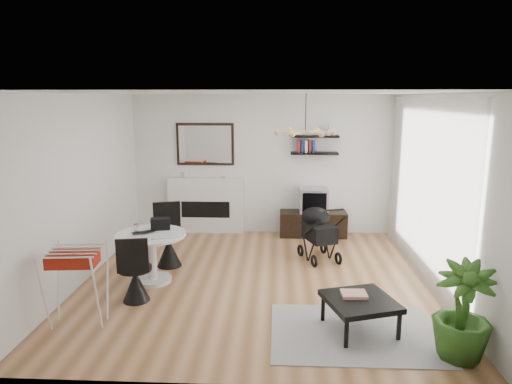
{
  "coord_description": "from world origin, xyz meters",
  "views": [
    {
      "loc": [
        0.31,
        -6.3,
        2.64
      ],
      "look_at": [
        -0.01,
        0.4,
        1.25
      ],
      "focal_mm": 32.0,
      "sensor_mm": 36.0,
      "label": 1
    }
  ],
  "objects_px": {
    "tv_console": "(313,224)",
    "stroller": "(318,235)",
    "fireplace": "(206,198)",
    "dining_table": "(152,250)",
    "coffee_table": "(360,302)",
    "potted_plant": "(462,311)",
    "drying_rack": "(77,285)",
    "crt_tv": "(314,200)"
  },
  "relations": [
    {
      "from": "drying_rack",
      "to": "stroller",
      "type": "bearing_deg",
      "value": 33.19
    },
    {
      "from": "stroller",
      "to": "potted_plant",
      "type": "distance_m",
      "value": 3.16
    },
    {
      "from": "coffee_table",
      "to": "crt_tv",
      "type": "bearing_deg",
      "value": 94.03
    },
    {
      "from": "crt_tv",
      "to": "drying_rack",
      "type": "xyz_separation_m",
      "value": [
        -3.02,
        -3.69,
        -0.22
      ]
    },
    {
      "from": "tv_console",
      "to": "fireplace",
      "type": "bearing_deg",
      "value": 175.73
    },
    {
      "from": "stroller",
      "to": "dining_table",
      "type": "bearing_deg",
      "value": -176.62
    },
    {
      "from": "tv_console",
      "to": "crt_tv",
      "type": "relative_size",
      "value": 2.4
    },
    {
      "from": "stroller",
      "to": "tv_console",
      "type": "bearing_deg",
      "value": 68.97
    },
    {
      "from": "tv_console",
      "to": "drying_rack",
      "type": "bearing_deg",
      "value": -129.3
    },
    {
      "from": "tv_console",
      "to": "dining_table",
      "type": "xyz_separation_m",
      "value": [
        -2.5,
        -2.38,
        0.24
      ]
    },
    {
      "from": "tv_console",
      "to": "potted_plant",
      "type": "distance_m",
      "value": 4.38
    },
    {
      "from": "fireplace",
      "to": "coffee_table",
      "type": "distance_m",
      "value": 4.52
    },
    {
      "from": "coffee_table",
      "to": "fireplace",
      "type": "bearing_deg",
      "value": 121.61
    },
    {
      "from": "dining_table",
      "to": "coffee_table",
      "type": "xyz_separation_m",
      "value": [
        2.76,
        -1.3,
        -0.13
      ]
    },
    {
      "from": "crt_tv",
      "to": "dining_table",
      "type": "relative_size",
      "value": 0.53
    },
    {
      "from": "drying_rack",
      "to": "stroller",
      "type": "relative_size",
      "value": 0.97
    },
    {
      "from": "drying_rack",
      "to": "potted_plant",
      "type": "bearing_deg",
      "value": -12.43
    },
    {
      "from": "drying_rack",
      "to": "stroller",
      "type": "distance_m",
      "value": 3.86
    },
    {
      "from": "crt_tv",
      "to": "dining_table",
      "type": "height_order",
      "value": "crt_tv"
    },
    {
      "from": "dining_table",
      "to": "fireplace",
      "type": "bearing_deg",
      "value": 81.12
    },
    {
      "from": "fireplace",
      "to": "crt_tv",
      "type": "distance_m",
      "value": 2.11
    },
    {
      "from": "coffee_table",
      "to": "potted_plant",
      "type": "xyz_separation_m",
      "value": [
        0.93,
        -0.52,
        0.17
      ]
    },
    {
      "from": "tv_console",
      "to": "drying_rack",
      "type": "xyz_separation_m",
      "value": [
        -3.02,
        -3.69,
        0.25
      ]
    },
    {
      "from": "stroller",
      "to": "coffee_table",
      "type": "height_order",
      "value": "stroller"
    },
    {
      "from": "dining_table",
      "to": "coffee_table",
      "type": "distance_m",
      "value": 3.05
    },
    {
      "from": "potted_plant",
      "to": "dining_table",
      "type": "bearing_deg",
      "value": 153.66
    },
    {
      "from": "fireplace",
      "to": "dining_table",
      "type": "bearing_deg",
      "value": -98.88
    },
    {
      "from": "stroller",
      "to": "coffee_table",
      "type": "distance_m",
      "value": 2.42
    },
    {
      "from": "tv_console",
      "to": "stroller",
      "type": "height_order",
      "value": "stroller"
    },
    {
      "from": "stroller",
      "to": "coffee_table",
      "type": "xyz_separation_m",
      "value": [
        0.27,
        -2.4,
        -0.06
      ]
    },
    {
      "from": "crt_tv",
      "to": "drying_rack",
      "type": "relative_size",
      "value": 0.57
    },
    {
      "from": "tv_console",
      "to": "stroller",
      "type": "relative_size",
      "value": 1.33
    },
    {
      "from": "fireplace",
      "to": "tv_console",
      "type": "height_order",
      "value": "fireplace"
    },
    {
      "from": "fireplace",
      "to": "stroller",
      "type": "distance_m",
      "value": 2.55
    },
    {
      "from": "potted_plant",
      "to": "tv_console",
      "type": "bearing_deg",
      "value": 105.78
    },
    {
      "from": "crt_tv",
      "to": "fireplace",
      "type": "bearing_deg",
      "value": 175.64
    },
    {
      "from": "coffee_table",
      "to": "dining_table",
      "type": "bearing_deg",
      "value": 154.73
    },
    {
      "from": "dining_table",
      "to": "drying_rack",
      "type": "distance_m",
      "value": 1.41
    },
    {
      "from": "tv_console",
      "to": "coffee_table",
      "type": "height_order",
      "value": "tv_console"
    },
    {
      "from": "crt_tv",
      "to": "potted_plant",
      "type": "height_order",
      "value": "potted_plant"
    },
    {
      "from": "dining_table",
      "to": "drying_rack",
      "type": "relative_size",
      "value": 1.07
    },
    {
      "from": "fireplace",
      "to": "coffee_table",
      "type": "xyz_separation_m",
      "value": [
        2.36,
        -3.84,
        -0.34
      ]
    }
  ]
}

